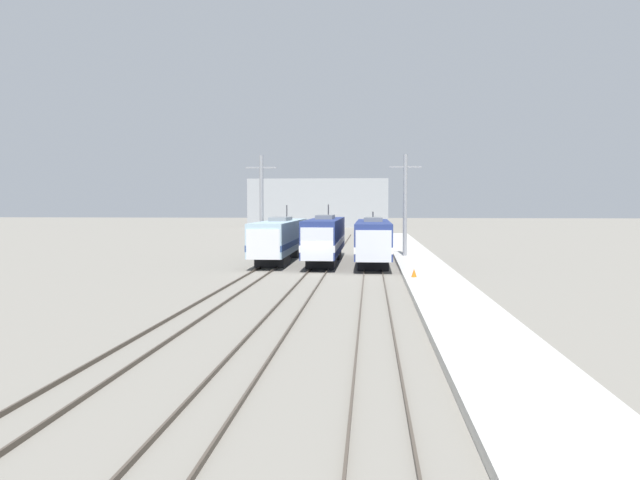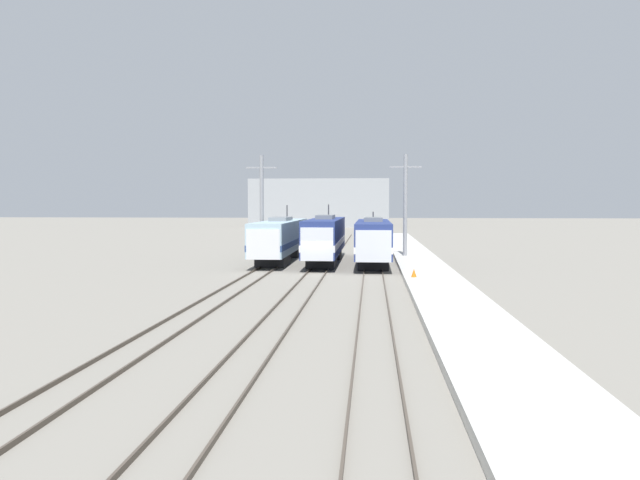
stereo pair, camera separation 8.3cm
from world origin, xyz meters
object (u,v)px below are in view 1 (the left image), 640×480
at_px(catenary_tower_right, 405,205).
at_px(traffic_cone, 414,273).
at_px(locomotive_center, 325,238).
at_px(locomotive_far_right, 373,240).
at_px(locomotive_far_left, 280,238).
at_px(catenary_tower_left, 262,205).

xyz_separation_m(catenary_tower_right, traffic_cone, (-0.35, -18.00, -4.61)).
height_order(catenary_tower_right, traffic_cone, catenary_tower_right).
distance_m(locomotive_center, locomotive_far_right, 4.42).
xyz_separation_m(locomotive_far_right, catenary_tower_right, (3.09, 5.14, 3.11)).
xyz_separation_m(locomotive_far_left, locomotive_center, (4.35, -1.53, 0.10)).
height_order(locomotive_center, locomotive_far_right, locomotive_center).
bearing_deg(locomotive_center, traffic_cone, -62.59).
distance_m(locomotive_center, traffic_cone, 15.47).
bearing_deg(catenary_tower_right, locomotive_far_left, -166.62).
relative_size(locomotive_center, catenary_tower_left, 1.81).
xyz_separation_m(locomotive_center, catenary_tower_right, (7.43, 4.33, 3.02)).
bearing_deg(locomotive_center, locomotive_far_left, 160.57).
relative_size(locomotive_center, catenary_tower_right, 1.81).
bearing_deg(locomotive_far_right, catenary_tower_right, 59.02).
distance_m(locomotive_far_right, catenary_tower_right, 6.76).
bearing_deg(locomotive_center, catenary_tower_left, 146.58).
bearing_deg(catenary_tower_right, catenary_tower_left, 180.00).
height_order(locomotive_far_right, catenary_tower_right, catenary_tower_right).
distance_m(catenary_tower_left, catenary_tower_right, 14.00).
bearing_deg(catenary_tower_right, traffic_cone, -91.10).
distance_m(locomotive_center, catenary_tower_left, 8.43).
xyz_separation_m(locomotive_far_left, catenary_tower_left, (-2.22, 2.80, 3.13)).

